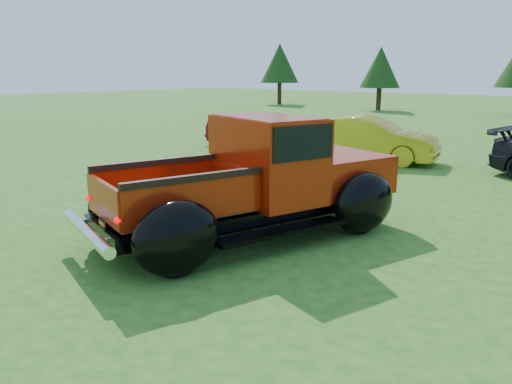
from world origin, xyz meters
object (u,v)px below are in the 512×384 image
tree_far_west (280,63)px  pickup_truck (268,178)px  show_car_red (251,131)px  tree_west (380,67)px  show_car_yellow (369,139)px

tree_far_west → pickup_truck: bearing=-53.3°
pickup_truck → show_car_red: bearing=149.4°
tree_far_west → tree_west: 10.06m
show_car_red → show_car_yellow: show_car_yellow is taller
tree_far_west → show_car_yellow: 29.10m
tree_west → tree_far_west: bearing=174.3°
tree_west → show_car_red: 21.53m
show_car_yellow → tree_far_west: bearing=30.9°
show_car_red → tree_far_west: bearing=40.7°
show_car_yellow → show_car_red: bearing=84.4°
tree_far_west → pickup_truck: tree_far_west is taller
show_car_red → show_car_yellow: 4.59m
tree_far_west → show_car_yellow: size_ratio=1.22×
pickup_truck → tree_west: bearing=129.9°
tree_far_west → pickup_truck: size_ratio=0.88×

